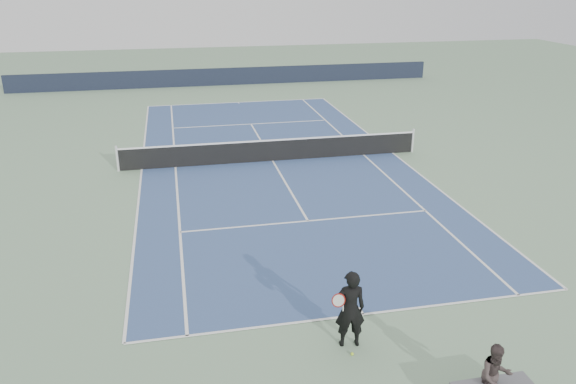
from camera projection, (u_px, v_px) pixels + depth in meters
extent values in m
plane|color=gray|center=(273.00, 161.00, 24.13)|extent=(80.00, 80.00, 0.00)
cube|color=#354E7E|center=(273.00, 161.00, 24.13)|extent=(10.97, 23.77, 0.01)
cylinder|color=silver|center=(117.00, 159.00, 22.71)|extent=(0.10, 0.10, 1.07)
cylinder|color=silver|center=(413.00, 141.00, 25.15)|extent=(0.10, 0.10, 1.07)
cube|color=black|center=(273.00, 151.00, 23.96)|extent=(12.80, 0.03, 0.90)
cube|color=white|center=(272.00, 140.00, 23.79)|extent=(12.80, 0.04, 0.06)
cube|color=black|center=(228.00, 77.00, 40.20)|extent=(30.00, 0.25, 1.20)
imported|color=black|center=(350.00, 309.00, 11.93)|extent=(0.73, 0.55, 1.81)
torus|color=maroon|center=(339.00, 300.00, 11.73)|extent=(0.34, 0.18, 0.36)
cylinder|color=white|center=(339.00, 300.00, 11.73)|extent=(0.29, 0.14, 0.32)
cylinder|color=white|center=(343.00, 310.00, 11.87)|extent=(0.08, 0.13, 0.27)
sphere|color=#B9DF2D|center=(352.00, 354.00, 11.89)|extent=(0.07, 0.07, 0.07)
imported|color=#3F3433|center=(495.00, 376.00, 10.26)|extent=(0.68, 0.56, 1.31)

